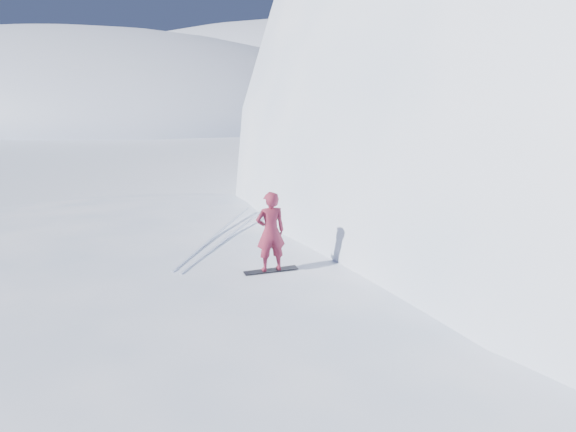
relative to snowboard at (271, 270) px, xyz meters
name	(u,v)px	position (x,y,z in m)	size (l,w,h in m)	color
ground	(111,415)	(-2.16, -3.36, -2.41)	(400.00, 400.00, 0.00)	white
near_ridge	(225,356)	(-1.16, -0.36, -2.41)	(36.00, 28.00, 4.80)	white
peak_shoulder	(572,222)	(7.84, 16.64, -2.41)	(28.00, 24.00, 18.00)	white
far_ridge_a	(46,110)	(-72.16, 56.64, -2.41)	(120.00, 70.00, 28.00)	white
far_ridge_c	(308,99)	(-42.16, 106.64, -2.41)	(140.00, 90.00, 36.00)	white
wind_bumps	(153,360)	(-2.71, -1.24, -2.41)	(16.00, 14.40, 1.00)	white
snowboard	(271,270)	(0.00, 0.00, 0.00)	(1.30, 0.24, 0.02)	black
snowboarder	(271,232)	(0.00, 0.00, 0.97)	(0.70, 0.46, 1.92)	maroon
vapor_plume	(107,123)	(-45.33, 43.02, -2.41)	(11.30, 9.04, 7.91)	white
board_tracks	(223,234)	(-2.47, 1.91, 0.01)	(1.47, 5.95, 0.04)	silver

